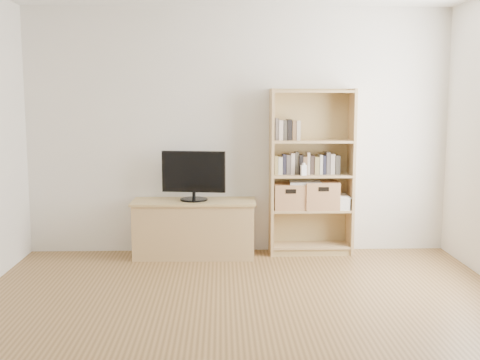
{
  "coord_description": "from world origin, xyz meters",
  "views": [
    {
      "loc": [
        -0.18,
        -3.93,
        1.67
      ],
      "look_at": [
        -0.0,
        1.9,
        0.86
      ],
      "focal_mm": 45.0,
      "sensor_mm": 36.0,
      "label": 1
    }
  ],
  "objects_px": {
    "tv_stand": "(194,229)",
    "laptop": "(305,183)",
    "bookshelf": "(311,172)",
    "basket_right": "(321,195)",
    "television": "(194,176)",
    "baby_monitor": "(304,170)",
    "basket_left": "(289,196)"
  },
  "relations": [
    {
      "from": "tv_stand",
      "to": "laptop",
      "type": "xyz_separation_m",
      "value": [
        1.17,
        0.06,
        0.48
      ]
    },
    {
      "from": "tv_stand",
      "to": "laptop",
      "type": "distance_m",
      "value": 1.27
    },
    {
      "from": "tv_stand",
      "to": "television",
      "type": "height_order",
      "value": "television"
    },
    {
      "from": "basket_right",
      "to": "tv_stand",
      "type": "bearing_deg",
      "value": -177.52
    },
    {
      "from": "baby_monitor",
      "to": "television",
      "type": "bearing_deg",
      "value": 164.99
    },
    {
      "from": "basket_left",
      "to": "baby_monitor",
      "type": "bearing_deg",
      "value": -34.39
    },
    {
      "from": "bookshelf",
      "to": "basket_right",
      "type": "bearing_deg",
      "value": -2.6
    },
    {
      "from": "bookshelf",
      "to": "basket_right",
      "type": "relative_size",
      "value": 4.95
    },
    {
      "from": "television",
      "to": "laptop",
      "type": "xyz_separation_m",
      "value": [
        1.17,
        0.06,
        -0.09
      ]
    },
    {
      "from": "laptop",
      "to": "baby_monitor",
      "type": "bearing_deg",
      "value": -106.66
    },
    {
      "from": "baby_monitor",
      "to": "laptop",
      "type": "distance_m",
      "value": 0.17
    },
    {
      "from": "television",
      "to": "basket_right",
      "type": "height_order",
      "value": "television"
    },
    {
      "from": "television",
      "to": "tv_stand",
      "type": "bearing_deg",
      "value": 8.73
    },
    {
      "from": "bookshelf",
      "to": "laptop",
      "type": "distance_m",
      "value": 0.13
    },
    {
      "from": "basket_right",
      "to": "laptop",
      "type": "distance_m",
      "value": 0.22
    },
    {
      "from": "basket_right",
      "to": "laptop",
      "type": "relative_size",
      "value": 1.09
    },
    {
      "from": "baby_monitor",
      "to": "basket_left",
      "type": "xyz_separation_m",
      "value": [
        -0.14,
        0.09,
        -0.29
      ]
    },
    {
      "from": "tv_stand",
      "to": "television",
      "type": "distance_m",
      "value": 0.57
    },
    {
      "from": "tv_stand",
      "to": "bookshelf",
      "type": "xyz_separation_m",
      "value": [
        1.24,
        0.08,
        0.59
      ]
    },
    {
      "from": "tv_stand",
      "to": "basket_right",
      "type": "distance_m",
      "value": 1.39
    },
    {
      "from": "bookshelf",
      "to": "laptop",
      "type": "relative_size",
      "value": 5.39
    },
    {
      "from": "bookshelf",
      "to": "basket_right",
      "type": "height_order",
      "value": "bookshelf"
    },
    {
      "from": "baby_monitor",
      "to": "basket_right",
      "type": "height_order",
      "value": "baby_monitor"
    },
    {
      "from": "baby_monitor",
      "to": "basket_left",
      "type": "height_order",
      "value": "baby_monitor"
    },
    {
      "from": "television",
      "to": "laptop",
      "type": "relative_size",
      "value": 2.04
    },
    {
      "from": "television",
      "to": "laptop",
      "type": "bearing_deg",
      "value": 11.81
    },
    {
      "from": "bookshelf",
      "to": "baby_monitor",
      "type": "height_order",
      "value": "bookshelf"
    },
    {
      "from": "baby_monitor",
      "to": "basket_right",
      "type": "relative_size",
      "value": 0.31
    },
    {
      "from": "bookshelf",
      "to": "laptop",
      "type": "height_order",
      "value": "bookshelf"
    },
    {
      "from": "basket_left",
      "to": "laptop",
      "type": "xyz_separation_m",
      "value": [
        0.17,
        -0.01,
        0.15
      ]
    },
    {
      "from": "bookshelf",
      "to": "baby_monitor",
      "type": "relative_size",
      "value": 16.16
    },
    {
      "from": "television",
      "to": "basket_left",
      "type": "relative_size",
      "value": 2.03
    }
  ]
}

